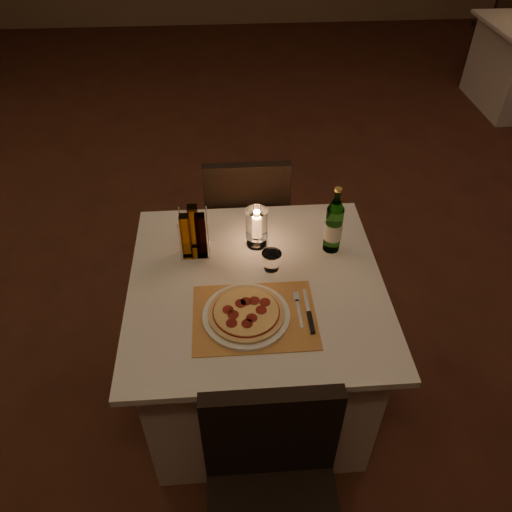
{
  "coord_description": "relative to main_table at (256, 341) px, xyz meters",
  "views": [
    {
      "loc": [
        0.01,
        -2.12,
        2.12
      ],
      "look_at": [
        0.12,
        -0.71,
        0.86
      ],
      "focal_mm": 35.0,
      "sensor_mm": 36.0,
      "label": 1
    }
  ],
  "objects": [
    {
      "name": "chair_far",
      "position": [
        0.0,
        0.71,
        0.18
      ],
      "size": [
        0.42,
        0.42,
        0.9
      ],
      "color": "black",
      "rests_on": "ground"
    },
    {
      "name": "fork",
      "position": [
        0.15,
        -0.15,
        0.37
      ],
      "size": [
        0.02,
        0.18,
        0.0
      ],
      "color": "silver",
      "rests_on": "placemat"
    },
    {
      "name": "hurricane_candle",
      "position": [
        0.02,
        0.23,
        0.47
      ],
      "size": [
        0.09,
        0.09,
        0.18
      ],
      "color": "white",
      "rests_on": "main_table"
    },
    {
      "name": "chair_near",
      "position": [
        0.0,
        -0.71,
        0.18
      ],
      "size": [
        0.42,
        0.42,
        0.9
      ],
      "color": "black",
      "rests_on": "ground"
    },
    {
      "name": "neighbor_chair_rb",
      "position": [
        2.8,
        3.74,
        0.18
      ],
      "size": [
        0.42,
        0.42,
        0.9
      ],
      "color": "black",
      "rests_on": "ground"
    },
    {
      "name": "main_table",
      "position": [
        0.0,
        0.0,
        0.0
      ],
      "size": [
        1.0,
        1.0,
        0.74
      ],
      "color": "silver",
      "rests_on": "ground"
    },
    {
      "name": "floor",
      "position": [
        -0.12,
        0.73,
        -0.38
      ],
      "size": [
        8.0,
        10.0,
        0.02
      ],
      "primitive_type": "cube",
      "color": "#4A2418",
      "rests_on": "ground"
    },
    {
      "name": "knife",
      "position": [
        0.18,
        -0.21,
        0.37
      ],
      "size": [
        0.02,
        0.22,
        0.01
      ],
      "color": "black",
      "rests_on": "placemat"
    },
    {
      "name": "plate",
      "position": [
        -0.05,
        -0.18,
        0.38
      ],
      "size": [
        0.32,
        0.32,
        0.01
      ],
      "primitive_type": "cylinder",
      "color": "white",
      "rests_on": "placemat"
    },
    {
      "name": "cruet_caddy",
      "position": [
        -0.24,
        0.2,
        0.46
      ],
      "size": [
        0.12,
        0.12,
        0.21
      ],
      "color": "white",
      "rests_on": "main_table"
    },
    {
      "name": "pizza",
      "position": [
        -0.05,
        -0.18,
        0.39
      ],
      "size": [
        0.28,
        0.28,
        0.02
      ],
      "color": "#D8B77F",
      "rests_on": "plate"
    },
    {
      "name": "water_bottle",
      "position": [
        0.33,
        0.18,
        0.49
      ],
      "size": [
        0.07,
        0.07,
        0.3
      ],
      "color": "#6AA95B",
      "rests_on": "main_table"
    },
    {
      "name": "tumbler",
      "position": [
        0.07,
        0.08,
        0.41
      ],
      "size": [
        0.08,
        0.08,
        0.08
      ],
      "primitive_type": null,
      "color": "white",
      "rests_on": "main_table"
    },
    {
      "name": "placemat",
      "position": [
        -0.02,
        -0.18,
        0.37
      ],
      "size": [
        0.45,
        0.34,
        0.0
      ],
      "primitive_type": "cube",
      "color": "#C88945",
      "rests_on": "main_table"
    }
  ]
}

